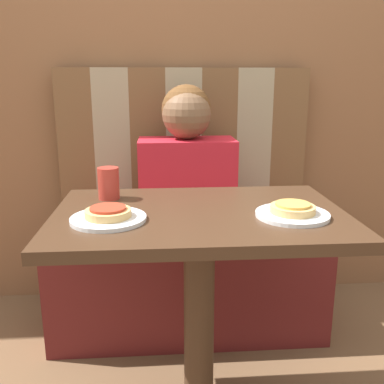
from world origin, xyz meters
The scene contains 10 objects.
wall_back centered at (0.00, 0.95, 1.30)m, with size 7.00×0.05×2.60m.
booth_seat centered at (0.00, 0.62, 0.22)m, with size 1.22×0.56×0.44m.
booth_backrest centered at (0.00, 0.87, 0.82)m, with size 1.22×0.06×0.76m.
dining_table centered at (0.00, 0.00, 0.63)m, with size 0.89×0.59×0.75m.
person centered at (0.00, 0.63, 0.77)m, with size 0.43×0.25×0.69m.
plate_left centered at (-0.27, -0.07, 0.76)m, with size 0.22×0.22×0.01m.
plate_right centered at (0.27, -0.07, 0.76)m, with size 0.22×0.22×0.01m.
pizza_left centered at (-0.27, -0.07, 0.78)m, with size 0.13×0.13×0.03m.
pizza_right centered at (0.27, -0.07, 0.78)m, with size 0.13×0.13×0.03m.
drinking_cup centered at (-0.29, 0.16, 0.80)m, with size 0.07×0.07×0.11m.
Camera 1 is at (-0.12, -1.25, 1.14)m, focal length 40.00 mm.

